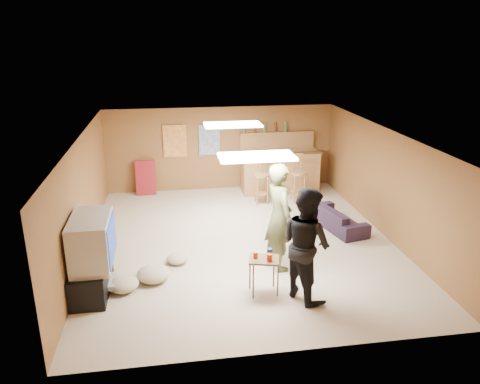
{
  "coord_description": "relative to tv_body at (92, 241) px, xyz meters",
  "views": [
    {
      "loc": [
        -1.37,
        -8.54,
        4.04
      ],
      "look_at": [
        0.0,
        0.2,
        1.0
      ],
      "focal_mm": 35.0,
      "sensor_mm": 36.0,
      "label": 1
    }
  ],
  "objects": [
    {
      "name": "sofa",
      "position": [
        4.83,
        1.9,
        -0.67
      ],
      "size": [
        0.94,
        1.67,
        0.46
      ],
      "primitive_type": "imported",
      "rotation": [
        0.0,
        0.0,
        1.79
      ],
      "color": "black",
      "rests_on": "ground"
    },
    {
      "name": "tv_body",
      "position": [
        0.0,
        0.0,
        0.0
      ],
      "size": [
        0.6,
        1.1,
        0.8
      ],
      "primitive_type": "cube",
      "color": "#B2B2B7",
      "rests_on": "tv_stand"
    },
    {
      "name": "cushion_near_tv",
      "position": [
        0.91,
        0.19,
        -0.77
      ],
      "size": [
        0.61,
        0.61,
        0.25
      ],
      "primitive_type": "ellipsoid",
      "rotation": [
        0.0,
        0.0,
        0.08
      ],
      "color": "tan",
      "rests_on": "ground"
    },
    {
      "name": "wall_left",
      "position": [
        -0.35,
        1.5,
        0.2
      ],
      "size": [
        0.02,
        7.0,
        2.2
      ],
      "primitive_type": "cube",
      "color": "brown",
      "rests_on": "ground"
    },
    {
      "name": "ground",
      "position": [
        2.65,
        1.5,
        -0.9
      ],
      "size": [
        7.0,
        7.0,
        0.0
      ],
      "primitive_type": "plane",
      "color": "tan",
      "rests_on": "ground"
    },
    {
      "name": "bar_stool_right",
      "position": [
        4.43,
        3.7,
        -0.29
      ],
      "size": [
        0.47,
        0.47,
        1.22
      ],
      "primitive_type": null,
      "rotation": [
        0.0,
        0.0,
        0.26
      ],
      "color": "#976637",
      "rests_on": "ground"
    },
    {
      "name": "bar_counter",
      "position": [
        4.15,
        4.45,
        -0.35
      ],
      "size": [
        2.0,
        0.6,
        1.1
      ],
      "primitive_type": "cube",
      "color": "#976637",
      "rests_on": "ground"
    },
    {
      "name": "tv_screen",
      "position": [
        0.31,
        0.0,
        0.0
      ],
      "size": [
        0.02,
        0.95,
        0.65
      ],
      "primitive_type": "cube",
      "color": "navy",
      "rests_on": "tv_body"
    },
    {
      "name": "poster_right",
      "position": [
        2.35,
        4.96,
        0.45
      ],
      "size": [
        0.55,
        0.03,
        0.8
      ],
      "primitive_type": "cube",
      "color": "#334C99",
      "rests_on": "wall_back"
    },
    {
      "name": "bar_lip",
      "position": [
        4.15,
        4.2,
        0.2
      ],
      "size": [
        2.1,
        0.12,
        0.05
      ],
      "primitive_type": "cube",
      "color": "#402B14",
      "rests_on": "bar_counter"
    },
    {
      "name": "cushion_far",
      "position": [
        0.43,
        -0.06,
        -0.79
      ],
      "size": [
        0.61,
        0.61,
        0.23
      ],
      "primitive_type": "ellipsoid",
      "rotation": [
        0.0,
        0.0,
        0.26
      ],
      "color": "tan",
      "rests_on": "ground"
    },
    {
      "name": "folding_chair_stack",
      "position": [
        0.65,
        4.8,
        -0.45
      ],
      "size": [
        0.5,
        0.26,
        0.91
      ],
      "primitive_type": "cube",
      "rotation": [
        -0.14,
        0.0,
        0.0
      ],
      "color": "maroon",
      "rests_on": "ground"
    },
    {
      "name": "bar_backing",
      "position": [
        4.15,
        4.92,
        0.3
      ],
      "size": [
        2.0,
        0.14,
        0.6
      ],
      "primitive_type": "cube",
      "color": "#976637",
      "rests_on": "bar_counter"
    },
    {
      "name": "cup_red_far",
      "position": [
        2.76,
        -0.56,
        -0.23
      ],
      "size": [
        0.1,
        0.1,
        0.12
      ],
      "primitive_type": "cylinder",
      "rotation": [
        0.0,
        0.0,
        -0.12
      ],
      "color": "red",
      "rests_on": "tray_table"
    },
    {
      "name": "person_olive",
      "position": [
        3.13,
        0.36,
        0.07
      ],
      "size": [
        0.62,
        0.8,
        1.94
      ],
      "primitive_type": "imported",
      "rotation": [
        0.0,
        0.0,
        1.82
      ],
      "color": "brown",
      "rests_on": "ground"
    },
    {
      "name": "cup_blue",
      "position": [
        2.81,
        -0.37,
        -0.23
      ],
      "size": [
        0.09,
        0.09,
        0.12
      ],
      "primitive_type": "cylinder",
      "rotation": [
        0.0,
        0.0,
        0.08
      ],
      "color": "navy",
      "rests_on": "tray_table"
    },
    {
      "name": "wall_back",
      "position": [
        2.65,
        5.0,
        0.2
      ],
      "size": [
        6.0,
        0.02,
        2.2
      ],
      "primitive_type": "cube",
      "color": "brown",
      "rests_on": "ground"
    },
    {
      "name": "ceiling_panel_back",
      "position": [
        2.65,
        2.7,
        1.27
      ],
      "size": [
        1.2,
        0.6,
        0.04
      ],
      "primitive_type": "cube",
      "color": "white",
      "rests_on": "ceiling"
    },
    {
      "name": "ceiling",
      "position": [
        2.65,
        1.5,
        1.3
      ],
      "size": [
        6.0,
        7.0,
        0.02
      ],
      "primitive_type": "cube",
      "color": "silver",
      "rests_on": "ground"
    },
    {
      "name": "wall_front",
      "position": [
        2.65,
        -2.0,
        0.2
      ],
      "size": [
        6.0,
        0.02,
        2.2
      ],
      "primitive_type": "cube",
      "color": "brown",
      "rests_on": "ground"
    },
    {
      "name": "cushion_mid",
      "position": [
        1.34,
        0.78,
        -0.81
      ],
      "size": [
        0.48,
        0.48,
        0.18
      ],
      "primitive_type": "ellipsoid",
      "rotation": [
        0.0,
        0.0,
        0.26
      ],
      "color": "tan",
      "rests_on": "ground"
    },
    {
      "name": "ceiling_panel_front",
      "position": [
        2.65,
        0.0,
        1.27
      ],
      "size": [
        1.2,
        0.6,
        0.04
      ],
      "primitive_type": "cube",
      "color": "white",
      "rests_on": "ceiling"
    },
    {
      "name": "tv_stand",
      "position": [
        -0.07,
        0.0,
        -0.65
      ],
      "size": [
        0.55,
        1.3,
        0.5
      ],
      "primitive_type": "cube",
      "color": "black",
      "rests_on": "ground"
    },
    {
      "name": "bottle_row",
      "position": [
        3.81,
        4.88,
        0.75
      ],
      "size": [
        1.2,
        0.08,
        0.26
      ],
      "primitive_type": null,
      "color": "#3F7233",
      "rests_on": "bar_shelf"
    },
    {
      "name": "dvd_box",
      "position": [
        0.15,
        0.0,
        -0.75
      ],
      "size": [
        0.35,
        0.5,
        0.08
      ],
      "primitive_type": "cube",
      "color": "#B2B2B7",
      "rests_on": "tv_stand"
    },
    {
      "name": "cup_red_near",
      "position": [
        2.57,
        -0.43,
        -0.24
      ],
      "size": [
        0.1,
        0.1,
        0.1
      ],
      "primitive_type": "cylinder",
      "rotation": [
        0.0,
        0.0,
        0.37
      ],
      "color": "red",
      "rests_on": "tray_table"
    },
    {
      "name": "bar_stool_left",
      "position": [
        3.49,
        3.67,
        -0.34
      ],
      "size": [
        0.41,
        0.41,
        1.11
      ],
      "primitive_type": null,
      "rotation": [
        0.0,
        0.0,
        0.16
      ],
      "color": "#976637",
      "rests_on": "ground"
    },
    {
      "name": "tray_table",
      "position": [
        2.7,
        -0.48,
        -0.59
      ],
      "size": [
        0.55,
        0.48,
        0.61
      ],
      "primitive_type": "cube",
      "rotation": [
        0.0,
        0.0,
        -0.25
      ],
      "color": "#402B14",
      "rests_on": "ground"
    },
    {
      "name": "poster_left",
      "position": [
        1.45,
        4.96,
        0.45
      ],
      "size": [
        0.6,
        0.03,
        0.85
      ],
      "primitive_type": "cube",
      "color": "#BF3F26",
      "rests_on": "wall_back"
    },
    {
      "name": "person_black",
      "position": [
        3.32,
        -0.67,
        0.02
      ],
      "size": [
        1.01,
        1.1,
        1.84
      ],
      "primitive_type": "imported",
      "rotation": [
        0.0,
        0.0,
        2.01
      ],
      "color": "black",
      "rests_on": "ground"
    },
    {
      "name": "wall_right",
      "position": [
        5.65,
        1.5,
        0.2
      ],
      "size": [
        0.02,
        7.0,
        2.2
      ],
      "primitive_type": "cube",
      "color": "brown",
      "rests_on": "ground"
    },
    {
      "name": "bar_shelf",
      "position": [
        4.15,
        4.9,
        0.6
      ],
      "size": [
        2.0,
        0.18,
        0.05
      ],
      "primitive_type": "cube",
      "color": "#976637",
      "rests_on": "bar_backing"
    }
  ]
}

